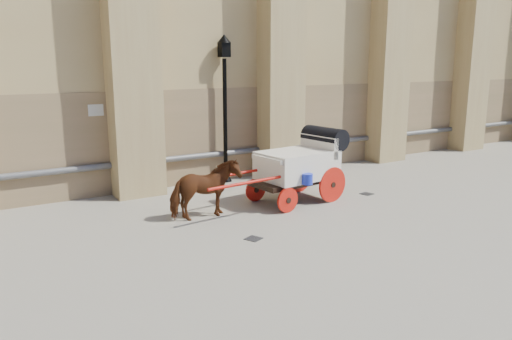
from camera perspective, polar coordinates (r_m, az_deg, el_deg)
ground at (r=12.27m, az=-3.32°, el=-5.93°), size 90.00×90.00×0.00m
horse at (r=12.38m, az=-5.84°, el=-2.28°), size 0.79×1.73×1.46m
carriage at (r=13.94m, az=5.21°, el=0.86°), size 4.68×1.77×2.00m
street_lamp at (r=15.93m, az=-3.57°, el=7.44°), size 0.44×0.44×4.65m
drain_grate_near at (r=11.11m, az=-0.29°, el=-7.85°), size 0.42×0.42×0.01m
drain_grate_far at (r=15.10m, az=12.54°, el=-2.67°), size 0.37×0.37×0.01m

